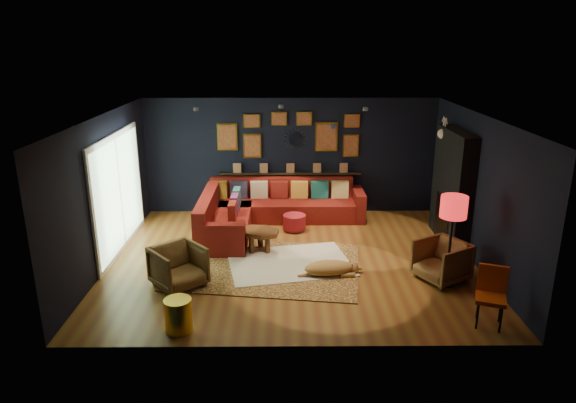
{
  "coord_description": "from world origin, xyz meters",
  "views": [
    {
      "loc": [
        -0.14,
        -8.55,
        3.84
      ],
      "look_at": [
        -0.07,
        0.3,
        1.01
      ],
      "focal_mm": 32.0,
      "sensor_mm": 36.0,
      "label": 1
    }
  ],
  "objects_px": {
    "pouf": "(294,222)",
    "armchair_right": "(442,259)",
    "coffee_table": "(260,234)",
    "dog": "(329,265)",
    "armchair_left": "(178,265)",
    "gold_stool": "(178,315)",
    "orange_chair": "(492,291)",
    "sectional": "(262,211)",
    "floor_lamp": "(453,211)"
  },
  "relations": [
    {
      "from": "coffee_table",
      "to": "armchair_left",
      "type": "distance_m",
      "value": 1.89
    },
    {
      "from": "gold_stool",
      "to": "orange_chair",
      "type": "bearing_deg",
      "value": 2.2
    },
    {
      "from": "sectional",
      "to": "dog",
      "type": "bearing_deg",
      "value": -63.73
    },
    {
      "from": "sectional",
      "to": "dog",
      "type": "height_order",
      "value": "sectional"
    },
    {
      "from": "armchair_left",
      "to": "dog",
      "type": "relative_size",
      "value": 0.67
    },
    {
      "from": "orange_chair",
      "to": "sectional",
      "type": "bearing_deg",
      "value": 150.59
    },
    {
      "from": "pouf",
      "to": "armchair_right",
      "type": "bearing_deg",
      "value": -44.4
    },
    {
      "from": "coffee_table",
      "to": "floor_lamp",
      "type": "distance_m",
      "value": 3.53
    },
    {
      "from": "coffee_table",
      "to": "armchair_right",
      "type": "bearing_deg",
      "value": -22.01
    },
    {
      "from": "orange_chair",
      "to": "dog",
      "type": "xyz_separation_m",
      "value": [
        -2.12,
        1.51,
        -0.3
      ]
    },
    {
      "from": "armchair_right",
      "to": "pouf",
      "type": "bearing_deg",
      "value": -164.79
    },
    {
      "from": "armchair_left",
      "to": "gold_stool",
      "type": "bearing_deg",
      "value": -120.62
    },
    {
      "from": "orange_chair",
      "to": "armchair_right",
      "type": "bearing_deg",
      "value": 122.39
    },
    {
      "from": "armchair_right",
      "to": "armchair_left",
      "type": "bearing_deg",
      "value": -117.79
    },
    {
      "from": "pouf",
      "to": "floor_lamp",
      "type": "height_order",
      "value": "floor_lamp"
    },
    {
      "from": "gold_stool",
      "to": "floor_lamp",
      "type": "xyz_separation_m",
      "value": [
        4.09,
        1.35,
        1.03
      ]
    },
    {
      "from": "armchair_right",
      "to": "dog",
      "type": "bearing_deg",
      "value": -125.34
    },
    {
      "from": "armchair_left",
      "to": "floor_lamp",
      "type": "height_order",
      "value": "floor_lamp"
    },
    {
      "from": "armchair_right",
      "to": "gold_stool",
      "type": "relative_size",
      "value": 1.58
    },
    {
      "from": "pouf",
      "to": "floor_lamp",
      "type": "bearing_deg",
      "value": -45.85
    },
    {
      "from": "pouf",
      "to": "dog",
      "type": "bearing_deg",
      "value": -76.05
    },
    {
      "from": "sectional",
      "to": "coffee_table",
      "type": "height_order",
      "value": "sectional"
    },
    {
      "from": "sectional",
      "to": "coffee_table",
      "type": "bearing_deg",
      "value": -89.41
    },
    {
      "from": "armchair_left",
      "to": "gold_stool",
      "type": "xyz_separation_m",
      "value": [
        0.25,
        -1.32,
        -0.14
      ]
    },
    {
      "from": "gold_stool",
      "to": "dog",
      "type": "bearing_deg",
      "value": 37.37
    },
    {
      "from": "gold_stool",
      "to": "dog",
      "type": "relative_size",
      "value": 0.42
    },
    {
      "from": "coffee_table",
      "to": "dog",
      "type": "bearing_deg",
      "value": -41.59
    },
    {
      "from": "pouf",
      "to": "armchair_right",
      "type": "relative_size",
      "value": 0.63
    },
    {
      "from": "floor_lamp",
      "to": "coffee_table",
      "type": "bearing_deg",
      "value": 155.62
    },
    {
      "from": "armchair_left",
      "to": "gold_stool",
      "type": "distance_m",
      "value": 1.36
    },
    {
      "from": "dog",
      "to": "pouf",
      "type": "bearing_deg",
      "value": 97.51
    },
    {
      "from": "sectional",
      "to": "armchair_left",
      "type": "xyz_separation_m",
      "value": [
        -1.23,
        -2.83,
        0.06
      ]
    },
    {
      "from": "armchair_left",
      "to": "dog",
      "type": "bearing_deg",
      "value": -33.17
    },
    {
      "from": "coffee_table",
      "to": "floor_lamp",
      "type": "relative_size",
      "value": 0.64
    },
    {
      "from": "coffee_table",
      "to": "dog",
      "type": "height_order",
      "value": "coffee_table"
    },
    {
      "from": "armchair_left",
      "to": "dog",
      "type": "xyz_separation_m",
      "value": [
        2.45,
        0.35,
        -0.18
      ]
    },
    {
      "from": "sectional",
      "to": "gold_stool",
      "type": "xyz_separation_m",
      "value": [
        -0.97,
        -4.16,
        -0.09
      ]
    },
    {
      "from": "floor_lamp",
      "to": "sectional",
      "type": "bearing_deg",
      "value": 137.92
    },
    {
      "from": "armchair_left",
      "to": "armchair_right",
      "type": "bearing_deg",
      "value": -38.8
    },
    {
      "from": "coffee_table",
      "to": "armchair_left",
      "type": "height_order",
      "value": "armchair_left"
    },
    {
      "from": "dog",
      "to": "sectional",
      "type": "bearing_deg",
      "value": 109.83
    },
    {
      "from": "coffee_table",
      "to": "orange_chair",
      "type": "xyz_separation_m",
      "value": [
        3.33,
        -2.59,
        0.15
      ]
    },
    {
      "from": "pouf",
      "to": "floor_lamp",
      "type": "distance_m",
      "value": 3.65
    },
    {
      "from": "sectional",
      "to": "floor_lamp",
      "type": "height_order",
      "value": "floor_lamp"
    },
    {
      "from": "sectional",
      "to": "dog",
      "type": "relative_size",
      "value": 3.02
    },
    {
      "from": "coffee_table",
      "to": "orange_chair",
      "type": "relative_size",
      "value": 1.14
    },
    {
      "from": "coffee_table",
      "to": "floor_lamp",
      "type": "bearing_deg",
      "value": -24.38
    },
    {
      "from": "floor_lamp",
      "to": "dog",
      "type": "xyz_separation_m",
      "value": [
        -1.89,
        0.33,
        -1.07
      ]
    },
    {
      "from": "armchair_left",
      "to": "orange_chair",
      "type": "distance_m",
      "value": 4.72
    },
    {
      "from": "armchair_left",
      "to": "coffee_table",
      "type": "bearing_deg",
      "value": 7.61
    }
  ]
}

